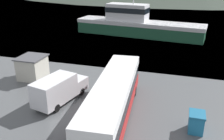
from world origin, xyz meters
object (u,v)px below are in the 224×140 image
(storage_bin, at_px, (196,122))
(small_boat, at_px, (139,24))
(fishing_boat, at_px, (136,24))
(delivery_van, at_px, (59,89))
(tour_bus, at_px, (113,99))
(dock_kiosk, at_px, (32,67))

(storage_bin, relative_size, small_boat, 0.25)
(fishing_boat, relative_size, small_boat, 3.93)
(delivery_van, distance_m, fishing_boat, 26.89)
(tour_bus, relative_size, storage_bin, 8.65)
(storage_bin, bearing_deg, small_boat, 106.86)
(delivery_van, xyz_separation_m, fishing_boat, (1.54, 26.84, 0.76))
(dock_kiosk, relative_size, small_boat, 0.50)
(fishing_boat, height_order, small_boat, fishing_boat)
(delivery_van, height_order, dock_kiosk, delivery_van)
(tour_bus, height_order, delivery_van, tour_bus)
(tour_bus, relative_size, fishing_boat, 0.55)
(tour_bus, relative_size, delivery_van, 2.15)
(tour_bus, bearing_deg, delivery_van, 160.94)
(tour_bus, xyz_separation_m, small_boat, (-4.89, 36.83, -1.45))
(storage_bin, bearing_deg, delivery_van, 174.39)
(tour_bus, xyz_separation_m, storage_bin, (6.20, 0.23, -1.08))
(delivery_van, relative_size, storage_bin, 4.02)
(delivery_van, height_order, storage_bin, delivery_van)
(storage_bin, relative_size, dock_kiosk, 0.50)
(fishing_boat, relative_size, storage_bin, 15.71)
(fishing_boat, xyz_separation_m, dock_kiosk, (-6.89, -22.74, -0.82))
(small_boat, bearing_deg, delivery_van, 62.83)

